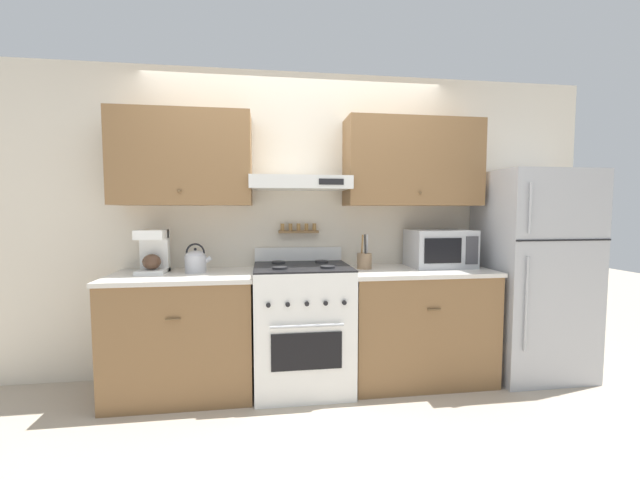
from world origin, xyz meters
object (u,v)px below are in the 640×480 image
at_px(refrigerator, 533,273).
at_px(coffee_maker, 153,251).
at_px(utensil_crock, 364,260).
at_px(tea_kettle, 196,261).
at_px(microwave, 440,248).
at_px(stove_range, 302,326).

xyz_separation_m(refrigerator, coffee_maker, (-3.10, 0.13, 0.22)).
relative_size(coffee_maker, utensil_crock, 1.18).
distance_m(tea_kettle, coffee_maker, 0.33).
distance_m(refrigerator, utensil_crock, 1.45).
bearing_deg(coffee_maker, utensil_crock, -1.08).
height_order(refrigerator, utensil_crock, refrigerator).
bearing_deg(utensil_crock, microwave, 1.54).
bearing_deg(microwave, stove_range, -174.85).
bearing_deg(tea_kettle, microwave, 0.51).
height_order(stove_range, utensil_crock, utensil_crock).
bearing_deg(microwave, coffee_maker, 179.67).
relative_size(coffee_maker, microwave, 0.64).
relative_size(tea_kettle, microwave, 0.44).
height_order(refrigerator, coffee_maker, refrigerator).
bearing_deg(stove_range, coffee_maker, 173.95).
distance_m(coffee_maker, utensil_crock, 1.66).
relative_size(refrigerator, microwave, 3.33).
bearing_deg(coffee_maker, tea_kettle, -5.59).
xyz_separation_m(refrigerator, utensil_crock, (-1.45, 0.10, 0.13)).
bearing_deg(coffee_maker, microwave, -0.33).
bearing_deg(coffee_maker, refrigerator, -2.35).
bearing_deg(utensil_crock, refrigerator, -3.80).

